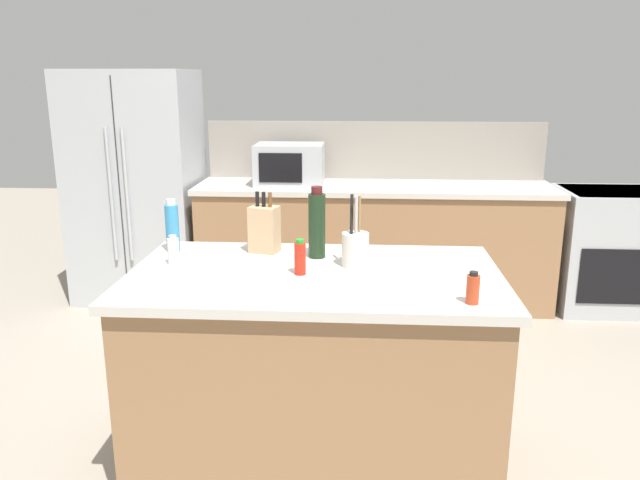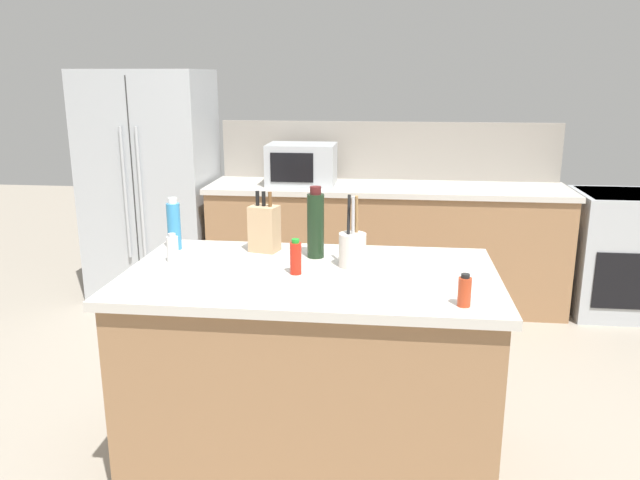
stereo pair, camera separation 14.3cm
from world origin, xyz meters
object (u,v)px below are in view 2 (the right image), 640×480
object	(u,v)px
salt_shaker	(173,249)
knife_block	(264,228)
refrigerator	(152,185)
microwave	(302,164)
range_oven	(625,253)
dish_soap_bottle	(174,225)
hot_sauce_bottle	(296,258)
spice_jar_paprika	(465,291)
wine_bottle	(316,224)
utensil_crock	(352,248)

from	to	relation	value
salt_shaker	knife_block	bearing A→B (deg)	30.84
refrigerator	microwave	size ratio (longest dim) A/B	3.49
microwave	salt_shaker	world-z (taller)	microwave
microwave	refrigerator	bearing A→B (deg)	177.61
refrigerator	range_oven	size ratio (longest dim) A/B	1.96
range_oven	dish_soap_bottle	size ratio (longest dim) A/B	3.63
salt_shaker	microwave	bearing A→B (deg)	82.41
hot_sauce_bottle	salt_shaker	bearing A→B (deg)	169.13
range_oven	spice_jar_paprika	size ratio (longest dim) A/B	7.46
wine_bottle	hot_sauce_bottle	bearing A→B (deg)	-101.42
microwave	utensil_crock	xyz separation A→B (m)	(0.53, -2.10, -0.07)
refrigerator	hot_sauce_bottle	distance (m)	2.75
refrigerator	salt_shaker	size ratio (longest dim) A/B	13.63
wine_bottle	dish_soap_bottle	bearing A→B (deg)	175.37
dish_soap_bottle	utensil_crock	bearing A→B (deg)	-11.90
hot_sauce_bottle	salt_shaker	size ratio (longest dim) A/B	1.16
knife_block	salt_shaker	xyz separation A→B (m)	(-0.38, -0.22, -0.05)
spice_jar_paprika	dish_soap_bottle	distance (m)	1.45
refrigerator	microwave	world-z (taller)	refrigerator
spice_jar_paprika	salt_shaker	size ratio (longest dim) A/B	0.93
microwave	salt_shaker	distance (m)	2.14
spice_jar_paprika	utensil_crock	bearing A→B (deg)	134.80
hot_sauce_bottle	wine_bottle	xyz separation A→B (m)	(0.05, 0.26, 0.08)
knife_block	hot_sauce_bottle	world-z (taller)	knife_block
salt_shaker	utensil_crock	bearing A→B (deg)	1.63
hot_sauce_bottle	salt_shaker	distance (m)	0.59
wine_bottle	spice_jar_paprika	size ratio (longest dim) A/B	2.69
microwave	knife_block	distance (m)	1.90
spice_jar_paprika	salt_shaker	xyz separation A→B (m)	(-1.25, 0.42, 0.00)
wine_bottle	knife_block	bearing A→B (deg)	163.86
knife_block	wine_bottle	world-z (taller)	wine_bottle
hot_sauce_bottle	spice_jar_paprika	size ratio (longest dim) A/B	1.24
hot_sauce_bottle	range_oven	bearing A→B (deg)	46.05
refrigerator	hot_sauce_bottle	bearing A→B (deg)	-56.21
refrigerator	wine_bottle	xyz separation A→B (m)	(1.58, -2.02, 0.20)
wine_bottle	salt_shaker	size ratio (longest dim) A/B	2.51
wine_bottle	dish_soap_bottle	xyz separation A→B (m)	(-0.70, 0.06, -0.04)
range_oven	spice_jar_paprika	distance (m)	2.98
utensil_crock	dish_soap_bottle	world-z (taller)	utensil_crock
range_oven	wine_bottle	world-z (taller)	wine_bottle
knife_block	spice_jar_paprika	xyz separation A→B (m)	(0.87, -0.64, -0.06)
utensil_crock	microwave	bearing A→B (deg)	104.14
utensil_crock	hot_sauce_bottle	size ratio (longest dim) A/B	2.09
spice_jar_paprika	salt_shaker	world-z (taller)	salt_shaker
hot_sauce_bottle	spice_jar_paprika	world-z (taller)	hot_sauce_bottle
utensil_crock	range_oven	bearing A→B (deg)	47.53
utensil_crock	refrigerator	bearing A→B (deg)	129.31
refrigerator	utensil_crock	xyz separation A→B (m)	(1.76, -2.15, 0.12)
range_oven	wine_bottle	xyz separation A→B (m)	(-2.10, -1.97, 0.63)
hot_sauce_bottle	dish_soap_bottle	xyz separation A→B (m)	(-0.64, 0.32, 0.05)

